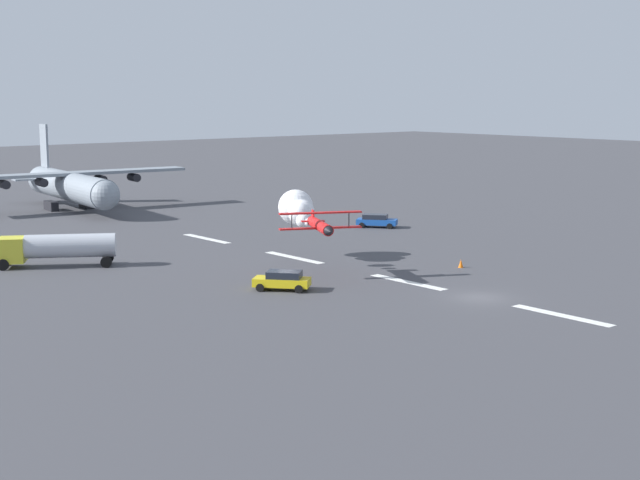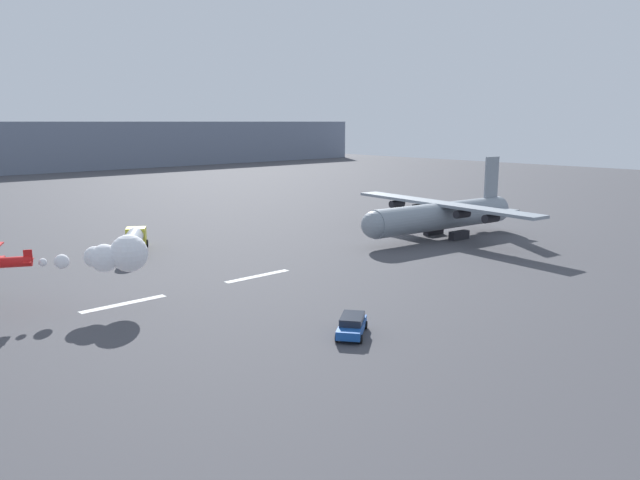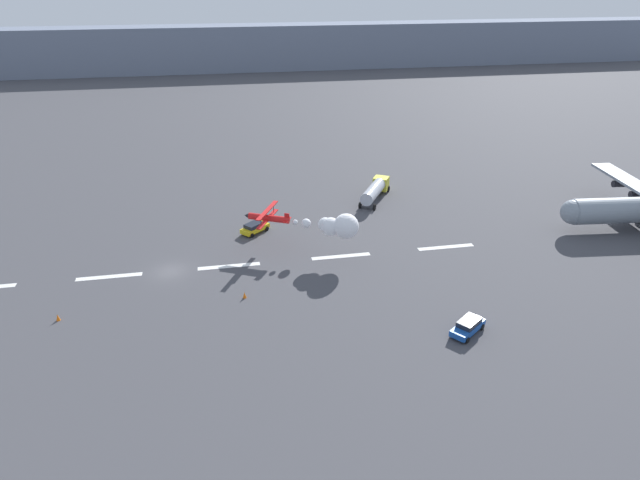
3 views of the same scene
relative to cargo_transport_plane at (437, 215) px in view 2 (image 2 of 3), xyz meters
name	(u,v)px [view 2 (image 2 of 3)]	position (x,y,z in m)	size (l,w,h in m)	color
runway_stripe_5	(124,304)	(-46.02, -0.29, -3.27)	(8.00, 0.90, 0.01)	white
runway_stripe_6	(258,276)	(-31.13, -0.29, -3.27)	(8.00, 0.90, 0.01)	white
cargo_transport_plane	(437,215)	(0.00, 0.00, 0.00)	(26.64, 31.84, 10.99)	gray
stunt_biplane_red	(110,255)	(-46.94, -0.15, 1.30)	(14.56, 10.02, 3.31)	red
fuel_tanker_truck	(133,240)	(-36.00, 18.68, -1.52)	(7.42, 9.82, 2.90)	yellow
followme_car_yellow	(352,325)	(-36.66, -19.79, -2.46)	(4.74, 4.19, 1.52)	#194CA5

